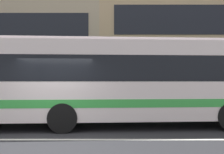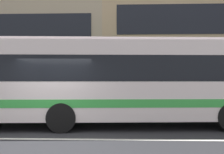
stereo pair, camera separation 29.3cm
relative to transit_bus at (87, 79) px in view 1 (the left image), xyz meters
The scene contains 4 objects.
ground_plane 2.89m from the transit_bus, 114.15° to the right, with size 160.00×160.00×0.00m, color #2B2B2F.
lane_centre_line 2.89m from the transit_bus, 114.15° to the right, with size 60.00×0.16×0.01m, color silver.
hedge_row_far 3.55m from the transit_bus, 92.95° to the left, with size 19.53×1.10×1.12m, color #30562C.
transit_bus is the anchor object (origin of this frame).
Camera 1 is at (1.89, -6.72, 1.73)m, focal length 36.17 mm.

